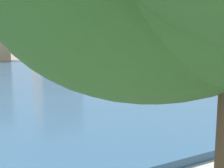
# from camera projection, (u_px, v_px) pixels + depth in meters

# --- Properties ---
(harbor_water) EXTENTS (78.46, 40.91, 0.42)m
(harbor_water) POSITION_uv_depth(u_px,v_px,m) (22.00, 81.00, 26.65)
(harbor_water) COLOR #2D5170
(harbor_water) RESTS_ON ground
(sailboat_navy) EXTENTS (3.41, 6.45, 6.61)m
(sailboat_navy) POSITION_uv_depth(u_px,v_px,m) (141.00, 68.00, 36.58)
(sailboat_navy) COLOR navy
(sailboat_navy) RESTS_ON ground
(sailboat_yellow) EXTENTS (2.55, 8.25, 9.52)m
(sailboat_yellow) POSITION_uv_depth(u_px,v_px,m) (191.00, 75.00, 28.65)
(sailboat_yellow) COLOR gold
(sailboat_yellow) RESTS_ON ground
(sailboat_teal) EXTENTS (3.57, 8.05, 6.17)m
(sailboat_teal) POSITION_uv_depth(u_px,v_px,m) (76.00, 66.00, 38.98)
(sailboat_teal) COLOR teal
(sailboat_teal) RESTS_ON ground
(townhouse_tall_gabled) EXTENTS (7.38, 6.50, 13.40)m
(townhouse_tall_gabled) POSITION_uv_depth(u_px,v_px,m) (55.00, 21.00, 52.01)
(townhouse_tall_gabled) COLOR tan
(townhouse_tall_gabled) RESTS_ON ground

